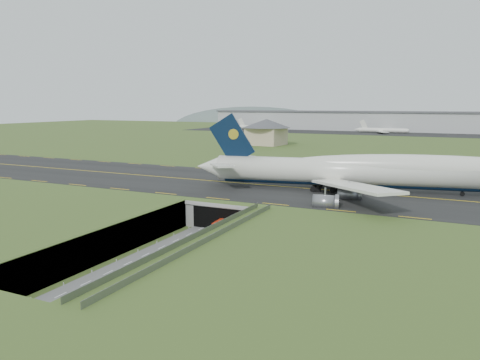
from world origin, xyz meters
The scene contains 10 objects.
ground centered at (0.00, 0.00, 0.00)m, with size 900.00×900.00×0.00m, color #435D25.
airfield_deck centered at (0.00, 0.00, 3.00)m, with size 800.00×800.00×6.00m, color gray.
trench_road centered at (0.00, -7.50, 0.10)m, with size 12.00×75.00×0.20m, color slate.
taxiway centered at (0.00, 33.00, 6.09)m, with size 800.00×44.00×0.18m, color black.
tunnel_portal centered at (0.00, 16.71, 3.33)m, with size 17.00×22.30×6.00m.
guideway centered at (11.00, -19.11, 5.32)m, with size 3.00×53.00×7.05m.
jumbo_jet centered at (28.48, 35.12, 11.24)m, with size 89.89×57.95×19.51m.
shuttle_tram centered at (2.23, 6.51, 1.52)m, with size 3.16×6.91×2.75m.
service_building centered at (-45.37, 146.62, 14.02)m, with size 26.74×26.74×13.54m.
cargo_terminal centered at (-0.10, 299.41, 13.96)m, with size 320.00×67.00×15.60m.
Camera 1 is at (47.06, -79.21, 27.33)m, focal length 35.00 mm.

